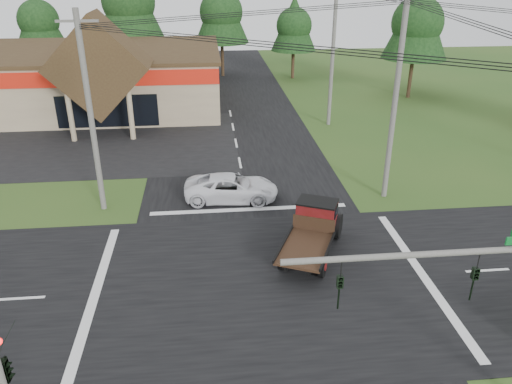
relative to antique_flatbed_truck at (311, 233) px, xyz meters
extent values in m
plane|color=#2B4E1C|center=(-2.45, -2.19, -1.14)|extent=(120.00, 120.00, 0.00)
cube|color=black|center=(-2.45, -2.19, -1.13)|extent=(12.00, 120.00, 0.02)
cube|color=black|center=(-2.45, -2.19, -1.13)|extent=(120.00, 12.00, 0.02)
cube|color=black|center=(-16.45, 16.81, -1.13)|extent=(28.00, 14.00, 0.02)
cube|color=gray|center=(-18.45, 27.81, 1.36)|extent=(30.00, 15.00, 5.00)
cube|color=#3C2818|center=(-18.45, 27.81, 3.91)|extent=(30.40, 15.40, 0.30)
cube|color=#B21A0D|center=(-18.45, 20.26, 2.96)|extent=(30.00, 0.12, 1.20)
cube|color=#3C2818|center=(-12.45, 19.31, 4.16)|extent=(7.78, 4.00, 7.78)
cylinder|color=gray|center=(-14.65, 17.61, 0.86)|extent=(0.40, 0.40, 4.00)
cylinder|color=gray|center=(-10.25, 17.61, 0.86)|extent=(0.40, 0.40, 4.00)
cube|color=black|center=(-12.45, 20.29, 0.36)|extent=(8.00, 0.08, 2.60)
cylinder|color=#595651|center=(1.05, -9.69, 4.86)|extent=(8.00, 0.16, 0.16)
imported|color=black|center=(2.05, -9.69, 3.86)|extent=(0.16, 0.20, 1.00)
imported|color=black|center=(-1.45, -9.69, 3.86)|extent=(0.16, 0.20, 1.00)
cylinder|color=#595651|center=(-10.45, 5.81, 4.11)|extent=(0.30, 0.30, 10.50)
cube|color=#595651|center=(-10.45, 5.81, 8.76)|extent=(2.00, 0.12, 0.12)
cylinder|color=#595651|center=(5.55, 5.81, 4.61)|extent=(0.30, 0.30, 11.50)
cylinder|color=#595651|center=(5.55, 19.81, 4.46)|extent=(0.30, 0.30, 11.20)
cylinder|color=#332316|center=(-22.45, 39.81, 0.61)|extent=(0.36, 0.36, 3.50)
cone|color=black|center=(-22.45, 39.81, 5.66)|extent=(5.60, 5.60, 6.60)
sphere|color=black|center=(-22.45, 39.81, 5.36)|extent=(4.40, 4.40, 4.40)
cylinder|color=#332316|center=(-12.45, 38.81, 1.13)|extent=(0.36, 0.36, 4.55)
sphere|color=black|center=(-12.45, 38.81, 7.31)|extent=(5.72, 5.72, 5.72)
cylinder|color=#332316|center=(-2.45, 39.81, 0.78)|extent=(0.36, 0.36, 3.85)
cone|color=black|center=(-2.45, 39.81, 6.34)|extent=(6.16, 6.16, 7.26)
sphere|color=black|center=(-2.45, 39.81, 6.01)|extent=(4.84, 4.84, 4.84)
cylinder|color=#332316|center=(5.55, 37.81, 0.43)|extent=(0.36, 0.36, 3.15)
cone|color=black|center=(5.55, 37.81, 4.98)|extent=(5.04, 5.04, 5.94)
sphere|color=black|center=(5.55, 37.81, 4.71)|extent=(3.96, 3.96, 3.96)
cylinder|color=#332316|center=(15.55, 27.81, 0.78)|extent=(0.36, 0.36, 3.85)
cone|color=black|center=(15.55, 27.81, 6.34)|extent=(6.16, 6.16, 7.26)
sphere|color=black|center=(15.55, 27.81, 6.01)|extent=(4.84, 4.84, 4.84)
imported|color=white|center=(-3.34, 6.24, -0.41)|extent=(5.47, 2.87, 1.47)
camera|label=1|loc=(-4.54, -19.60, 11.40)|focal=35.00mm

